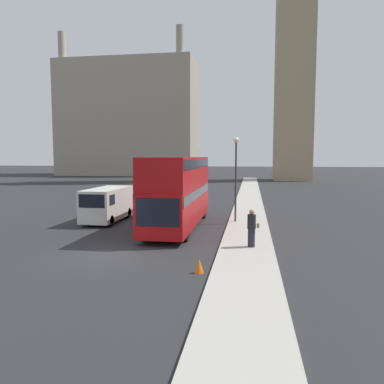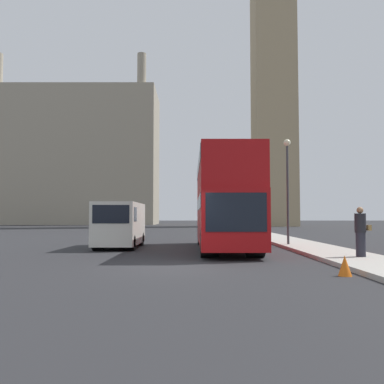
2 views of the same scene
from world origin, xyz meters
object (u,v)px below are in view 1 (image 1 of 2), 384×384
at_px(pedestrian, 252,228).
at_px(street_lamp, 236,166).
at_px(red_double_decker_bus, 179,189).
at_px(white_van, 107,204).

bearing_deg(pedestrian, street_lamp, 98.62).
bearing_deg(red_double_decker_bus, street_lamp, 28.53).
xyz_separation_m(red_double_decker_bus, street_lamp, (3.43, 1.86, 1.34)).
relative_size(red_double_decker_bus, white_van, 2.09).
xyz_separation_m(red_double_decker_bus, pedestrian, (4.47, -5.01, -1.39)).
distance_m(white_van, pedestrian, 11.53).
height_order(pedestrian, street_lamp, street_lamp).
height_order(white_van, pedestrian, white_van).
bearing_deg(white_van, pedestrian, -33.11).
height_order(red_double_decker_bus, pedestrian, red_double_decker_bus).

